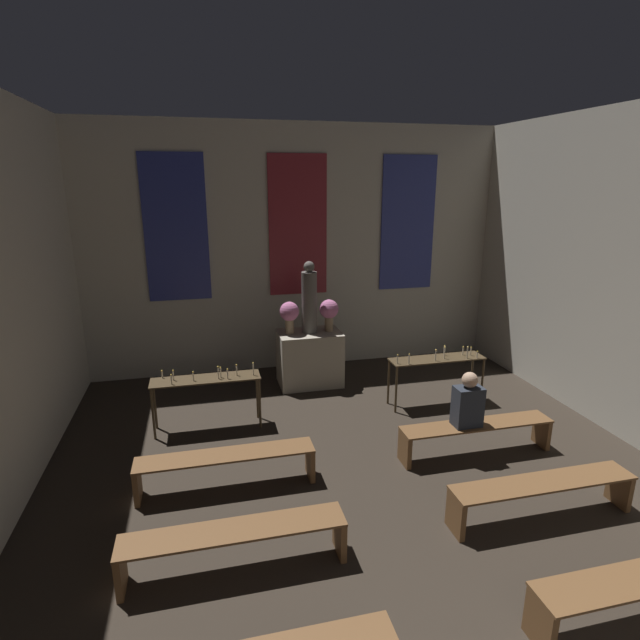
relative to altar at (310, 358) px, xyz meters
The scene contains 12 objects.
wall_back 2.09m from the altar, 90.00° to the left, with size 7.99×0.16×4.56m.
altar is the anchor object (origin of this frame).
statue 1.07m from the altar, ahead, with size 0.26×0.26×1.26m.
flower_vase_left 0.92m from the altar, behind, with size 0.34×0.34×0.57m.
flower_vase_right 0.92m from the altar, ahead, with size 0.34×0.34×0.57m.
candle_rack_left 2.24m from the altar, 144.44° to the right, with size 1.56×0.39×0.99m.
candle_rack_right 2.25m from the altar, 35.49° to the right, with size 1.56×0.39×0.99m.
pew_third_left 4.54m from the altar, 111.12° to the right, with size 2.08×0.36×0.45m.
pew_third_right 4.54m from the altar, 68.88° to the right, with size 2.08×0.36×0.45m.
pew_back_left 3.32m from the altar, 119.53° to the right, with size 2.08×0.36×0.45m.
pew_back_right 3.32m from the altar, 60.47° to the right, with size 2.08×0.36×0.45m.
person_seated 3.25m from the altar, 62.96° to the right, with size 0.36×0.24×0.74m.
Camera 1 is at (-1.77, 0.04, 3.54)m, focal length 28.00 mm.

